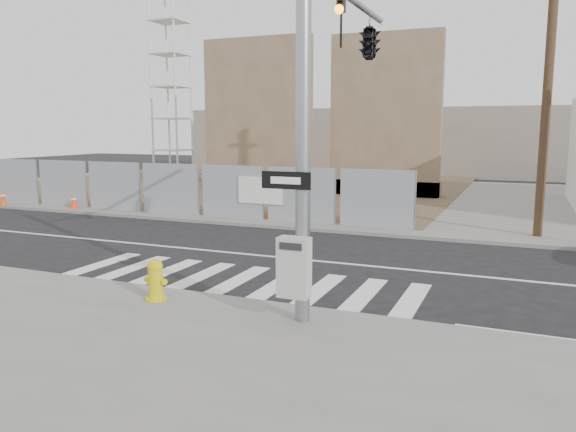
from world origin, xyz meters
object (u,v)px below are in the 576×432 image
at_px(signal_pole, 351,67).
at_px(traffic_cone_c, 249,208).
at_px(traffic_cone_a, 3,198).
at_px(crane_tower, 170,39).
at_px(fire_hydrant, 156,280).
at_px(traffic_cone_b, 74,201).
at_px(traffic_cone_d, 263,210).

relative_size(signal_pole, traffic_cone_c, 9.75).
height_order(traffic_cone_a, traffic_cone_c, traffic_cone_c).
bearing_deg(crane_tower, fire_hydrant, -56.61).
bearing_deg(fire_hydrant, crane_tower, 145.21).
height_order(fire_hydrant, traffic_cone_c, fire_hydrant).
height_order(signal_pole, traffic_cone_b, signal_pole).
relative_size(crane_tower, traffic_cone_a, 27.73).
relative_size(traffic_cone_a, traffic_cone_d, 0.95).
distance_m(fire_hydrant, traffic_cone_a, 17.29).
relative_size(fire_hydrant, traffic_cone_d, 1.20).
height_order(signal_pole, fire_hydrant, signal_pole).
height_order(fire_hydrant, traffic_cone_a, fire_hydrant).
bearing_deg(traffic_cone_d, signal_pole, -52.78).
relative_size(signal_pole, traffic_cone_a, 10.70).
xyz_separation_m(traffic_cone_a, traffic_cone_d, (12.31, 1.06, 0.02)).
bearing_deg(traffic_cone_c, traffic_cone_b, -175.09).
bearing_deg(fire_hydrant, traffic_cone_d, 125.41).
bearing_deg(traffic_cone_d, traffic_cone_c, 176.15).
distance_m(traffic_cone_b, traffic_cone_c, 8.07).
bearing_deg(crane_tower, traffic_cone_c, -45.84).
distance_m(traffic_cone_a, traffic_cone_c, 11.77).
xyz_separation_m(signal_pole, crane_tower, (-17.49, 19.05, 4.24)).
bearing_deg(traffic_cone_a, signal_pole, -19.32).
height_order(traffic_cone_c, traffic_cone_d, traffic_cone_c).
bearing_deg(fire_hydrant, traffic_cone_a, 170.36).
bearing_deg(traffic_cone_a, fire_hydrant, -31.47).
bearing_deg(fire_hydrant, signal_pole, 63.25).
bearing_deg(signal_pole, traffic_cone_c, 129.86).
relative_size(traffic_cone_a, traffic_cone_b, 1.06).
bearing_deg(traffic_cone_c, crane_tower, 134.16).
relative_size(crane_tower, traffic_cone_d, 26.38).
distance_m(signal_pole, traffic_cone_b, 16.27).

